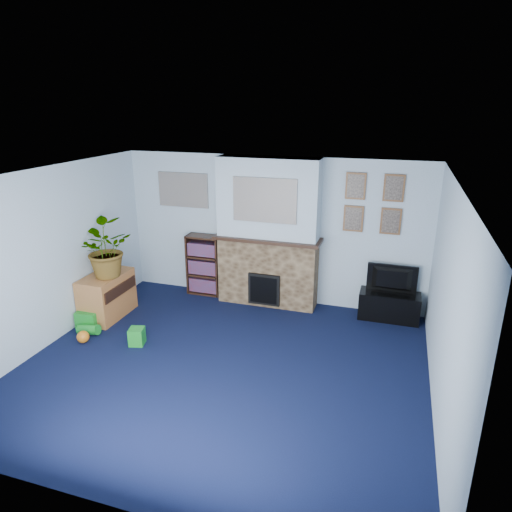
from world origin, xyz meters
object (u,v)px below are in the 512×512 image
(television, at_px, (392,280))
(bookshelf, at_px, (204,266))
(tv_stand, at_px, (389,305))
(sideboard, at_px, (107,295))

(television, distance_m, bookshelf, 3.11)
(tv_stand, relative_size, television, 1.21)
(bookshelf, bearing_deg, sideboard, -130.15)
(tv_stand, bearing_deg, television, 90.00)
(tv_stand, distance_m, sideboard, 4.36)
(sideboard, bearing_deg, bookshelf, 49.85)
(television, relative_size, bookshelf, 0.71)
(tv_stand, xyz_separation_m, sideboard, (-4.19, -1.21, 0.12))
(tv_stand, relative_size, sideboard, 1.02)
(tv_stand, relative_size, bookshelf, 0.86)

